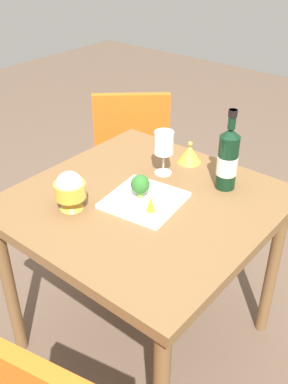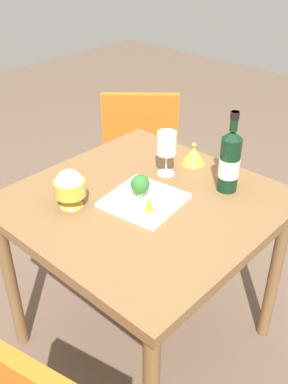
{
  "view_description": "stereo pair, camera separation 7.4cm",
  "coord_description": "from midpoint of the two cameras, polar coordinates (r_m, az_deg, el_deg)",
  "views": [
    {
      "loc": [
        0.85,
        -1.03,
        1.61
      ],
      "look_at": [
        0.0,
        0.0,
        0.77
      ],
      "focal_mm": 41.13,
      "sensor_mm": 36.0,
      "label": 1
    },
    {
      "loc": [
        0.91,
        -0.98,
        1.61
      ],
      "look_at": [
        0.0,
        0.0,
        0.77
      ],
      "focal_mm": 41.13,
      "sensor_mm": 36.0,
      "label": 2
    }
  ],
  "objects": [
    {
      "name": "ground_plane",
      "position": [
        2.09,
        1.07,
        -18.22
      ],
      "size": [
        8.0,
        8.0,
        0.0
      ],
      "primitive_type": "plane",
      "color": "brown"
    },
    {
      "name": "dining_table",
      "position": [
        1.64,
        1.29,
        -3.5
      ],
      "size": [
        0.89,
        0.89,
        0.74
      ],
      "color": "brown",
      "rests_on": "ground_plane"
    },
    {
      "name": "chair_by_wall",
      "position": [
        2.47,
        0.42,
        6.17
      ],
      "size": [
        0.56,
        0.56,
        0.85
      ],
      "rotation": [
        0.0,
        0.0,
        0.73
      ],
      "color": "orange",
      "rests_on": "ground_plane"
    },
    {
      "name": "wine_bottle",
      "position": [
        1.63,
        12.33,
        3.95
      ],
      "size": [
        0.08,
        0.08,
        0.31
      ],
      "color": "black",
      "rests_on": "dining_table"
    },
    {
      "name": "wine_glass",
      "position": [
        1.7,
        4.22,
        6.16
      ],
      "size": [
        0.08,
        0.08,
        0.18
      ],
      "color": "white",
      "rests_on": "dining_table"
    },
    {
      "name": "rice_bowl",
      "position": [
        1.53,
        -8.25,
        0.54
      ],
      "size": [
        0.11,
        0.11,
        0.14
      ],
      "color": "gold",
      "rests_on": "dining_table"
    },
    {
      "name": "rice_bowl_lid",
      "position": [
        1.83,
        7.61,
        4.79
      ],
      "size": [
        0.1,
        0.1,
        0.09
      ],
      "color": "gold",
      "rests_on": "dining_table"
    },
    {
      "name": "serving_plate",
      "position": [
        1.57,
        1.36,
        -1.11
      ],
      "size": [
        0.28,
        0.28,
        0.02
      ],
      "rotation": [
        0.0,
        0.0,
        0.13
      ],
      "color": "white",
      "rests_on": "dining_table"
    },
    {
      "name": "broccoli_floret",
      "position": [
        1.55,
        0.86,
        0.95
      ],
      "size": [
        0.07,
        0.07,
        0.09
      ],
      "color": "#729E4C",
      "rests_on": "serving_plate"
    },
    {
      "name": "carrot_garnish_left",
      "position": [
        1.61,
        0.59,
        1.47
      ],
      "size": [
        0.03,
        0.03,
        0.06
      ],
      "color": "orange",
      "rests_on": "serving_plate"
    },
    {
      "name": "carrot_garnish_right",
      "position": [
        1.49,
        2.1,
        -1.56
      ],
      "size": [
        0.03,
        0.03,
        0.06
      ],
      "color": "orange",
      "rests_on": "serving_plate"
    }
  ]
}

